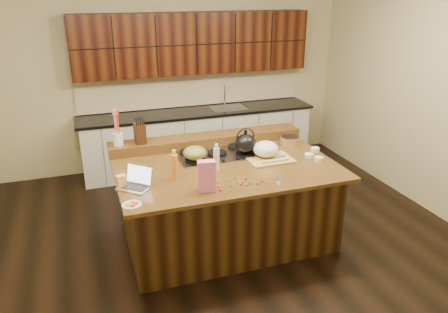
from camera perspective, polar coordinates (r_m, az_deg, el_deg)
name	(u,v)px	position (r m, az deg, el deg)	size (l,w,h in m)	color
room	(226,128)	(4.66, 0.20, 3.79)	(5.52, 5.02, 2.72)	black
island	(225,202)	(5.00, 0.19, -5.92)	(2.40, 1.60, 0.92)	black
back_ledge	(207,140)	(5.41, -2.24, 2.19)	(2.40, 0.30, 0.12)	black
cooktop	(217,154)	(5.07, -0.92, 0.30)	(0.92, 0.52, 0.05)	gray
back_counter	(197,107)	(6.89, -3.53, 6.45)	(3.70, 0.66, 2.40)	silver
kettle	(245,144)	(5.00, 2.81, 1.70)	(0.25, 0.25, 0.22)	black
green_bowl	(195,153)	(4.84, -3.83, 0.49)	(0.26, 0.26, 0.15)	olive
laptop	(137,182)	(4.36, -11.35, -3.24)	(0.38, 0.38, 0.21)	#B7B7BC
oil_bottle	(175,167)	(4.43, -6.47, -1.41)	(0.07, 0.07, 0.27)	orange
vinegar_bottle	(216,159)	(4.62, -0.99, -0.37)	(0.06, 0.06, 0.25)	silver
wooden_tray	(267,151)	(4.97, 5.60, 0.68)	(0.51, 0.40, 0.20)	tan
ramekin_a	(309,156)	(5.10, 11.04, 0.13)	(0.10, 0.10, 0.04)	white
ramekin_b	(319,159)	(5.03, 12.25, -0.31)	(0.10, 0.10, 0.04)	white
ramekin_c	(315,149)	(5.31, 11.82, 0.90)	(0.10, 0.10, 0.04)	white
strainer_bowl	(290,141)	(5.46, 8.61, 1.97)	(0.24, 0.24, 0.09)	#996B3F
kitchen_timer	(279,177)	(4.46, 7.23, -2.69)	(0.08, 0.08, 0.07)	silver
pink_bag	(207,176)	(4.15, -2.30, -2.59)	(0.17, 0.09, 0.31)	pink
candy_plate	(132,205)	(4.03, -11.96, -6.20)	(0.18, 0.18, 0.01)	white
package_box	(121,181)	(4.38, -13.27, -3.18)	(0.09, 0.06, 0.13)	#F3B055
utensil_crock	(118,139)	(5.18, -13.66, 2.22)	(0.12, 0.12, 0.14)	white
knife_block	(140,133)	(5.19, -10.94, 3.00)	(0.11, 0.19, 0.23)	black
gumdrop_0	(241,185)	(4.32, 2.26, -3.68)	(0.02, 0.02, 0.02)	red
gumdrop_1	(237,183)	(4.35, 1.68, -3.48)	(0.02, 0.02, 0.02)	#198C26
gumdrop_2	(242,182)	(4.37, 2.42, -3.39)	(0.02, 0.02, 0.02)	red
gumdrop_3	(247,185)	(4.31, 3.05, -3.76)	(0.02, 0.02, 0.02)	#198C26
gumdrop_4	(262,181)	(4.41, 4.96, -3.23)	(0.02, 0.02, 0.02)	red
gumdrop_5	(230,181)	(4.40, 0.76, -3.23)	(0.02, 0.02, 0.02)	#198C26
gumdrop_6	(250,183)	(4.35, 3.36, -3.54)	(0.02, 0.02, 0.02)	red
gumdrop_7	(231,186)	(4.30, 0.98, -3.84)	(0.02, 0.02, 0.02)	#198C26
gumdrop_8	(235,178)	(4.46, 1.43, -2.83)	(0.02, 0.02, 0.02)	red
gumdrop_9	(217,182)	(4.37, -0.89, -3.36)	(0.02, 0.02, 0.02)	#198C26
gumdrop_10	(246,179)	(4.45, 2.91, -2.93)	(0.02, 0.02, 0.02)	red
gumdrop_11	(266,183)	(4.37, 5.47, -3.48)	(0.02, 0.02, 0.02)	#198C26
gumdrop_12	(218,187)	(4.28, -0.76, -3.97)	(0.02, 0.02, 0.02)	red
gumdrop_13	(257,184)	(4.35, 4.39, -3.56)	(0.02, 0.02, 0.02)	#198C26
gumdrop_14	(220,190)	(4.21, -0.49, -4.41)	(0.02, 0.02, 0.02)	red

